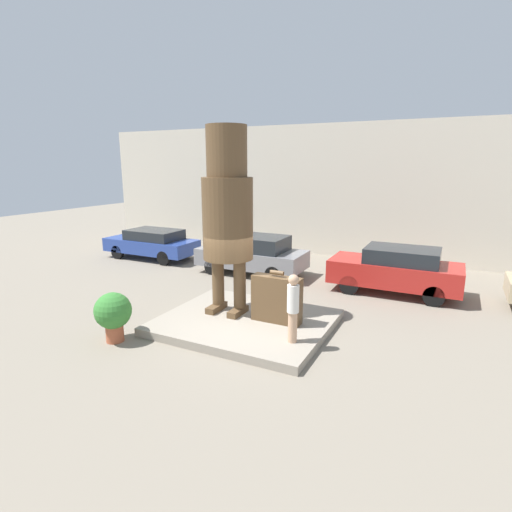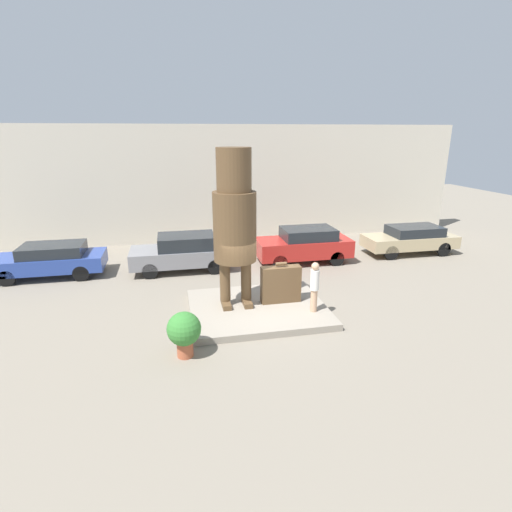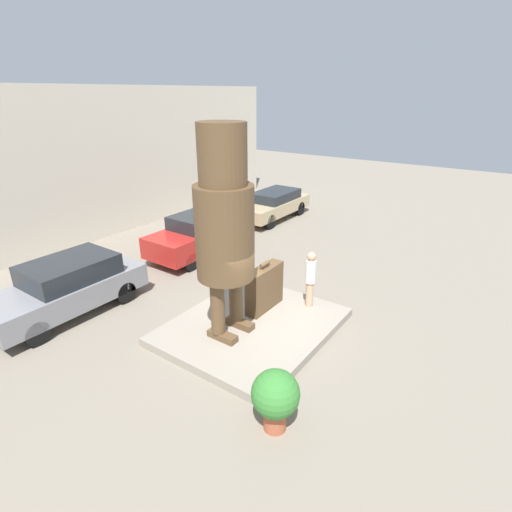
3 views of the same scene
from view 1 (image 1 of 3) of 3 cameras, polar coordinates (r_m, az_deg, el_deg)
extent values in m
plane|color=gray|center=(11.44, -1.51, -9.97)|extent=(60.00, 60.00, 0.00)
cube|color=gray|center=(11.40, -1.51, -9.45)|extent=(4.60, 3.86, 0.23)
cube|color=beige|center=(20.02, 12.32, 9.04)|extent=(28.00, 0.60, 6.34)
cube|color=brown|center=(11.97, -5.66, -7.34)|extent=(0.28, 0.81, 0.18)
cube|color=brown|center=(11.62, -2.60, -7.93)|extent=(0.28, 0.81, 0.18)
cylinder|color=brown|center=(11.81, -5.43, -3.51)|extent=(0.36, 0.36, 1.42)
cylinder|color=brown|center=(11.46, -2.34, -3.99)|extent=(0.36, 0.36, 1.42)
cylinder|color=brown|center=(11.24, -4.06, 5.34)|extent=(1.42, 1.42, 2.29)
cylinder|color=brown|center=(11.14, -4.21, 14.70)|extent=(1.12, 1.12, 1.37)
cube|color=brown|center=(10.94, 2.97, -6.19)|extent=(1.38, 0.39, 1.29)
cylinder|color=brown|center=(10.72, 3.02, -2.40)|extent=(0.38, 0.12, 0.12)
cylinder|color=tan|center=(9.86, 5.24, -10.06)|extent=(0.22, 0.22, 0.77)
cylinder|color=white|center=(9.60, 5.33, -6.09)|extent=(0.29, 0.29, 0.68)
sphere|color=tan|center=(9.46, 5.39, -3.41)|extent=(0.26, 0.26, 0.26)
cube|color=#284293|center=(19.83, -14.73, 1.49)|extent=(4.52, 1.81, 0.63)
cube|color=#1E2328|center=(19.58, -14.33, 2.99)|extent=(2.49, 1.63, 0.46)
cylinder|color=black|center=(20.27, -19.18, 0.53)|extent=(0.66, 0.18, 0.66)
cylinder|color=black|center=(21.41, -16.08, 1.38)|extent=(0.66, 0.18, 0.66)
cylinder|color=black|center=(18.39, -13.05, -0.31)|extent=(0.66, 0.18, 0.66)
cylinder|color=black|center=(19.64, -10.04, 0.68)|extent=(0.66, 0.18, 0.66)
cube|color=gray|center=(16.48, -0.66, -0.24)|extent=(4.45, 1.88, 0.69)
cube|color=#1E2328|center=(16.25, 0.03, 1.87)|extent=(2.45, 1.69, 0.58)
cylinder|color=black|center=(16.52, -6.27, -1.52)|extent=(0.67, 0.18, 0.67)
cylinder|color=black|center=(17.93, -3.33, -0.30)|extent=(0.67, 0.18, 0.67)
cylinder|color=black|center=(15.25, 2.49, -2.71)|extent=(0.67, 0.18, 0.67)
cylinder|color=black|center=(16.76, 4.88, -1.28)|extent=(0.67, 0.18, 0.67)
cube|color=#B2231E|center=(14.82, 19.12, -2.29)|extent=(4.39, 1.84, 0.80)
cube|color=#1E2328|center=(14.65, 20.16, 0.09)|extent=(2.42, 1.66, 0.51)
cylinder|color=black|center=(14.37, 13.16, -4.03)|extent=(0.68, 0.18, 0.68)
cylinder|color=black|center=(15.93, 14.58, -2.42)|extent=(0.68, 0.18, 0.68)
cylinder|color=black|center=(14.04, 24.05, -5.26)|extent=(0.68, 0.18, 0.68)
cylinder|color=black|center=(15.63, 24.38, -3.48)|extent=(0.68, 0.18, 0.68)
cylinder|color=#AD5638|center=(11.07, -19.52, -10.35)|extent=(0.45, 0.45, 0.44)
sphere|color=#387F33|center=(10.85, -19.77, -7.35)|extent=(0.94, 0.94, 0.94)
camera|label=2|loc=(8.33, -87.33, 10.87)|focal=28.00mm
camera|label=3|loc=(13.23, -48.58, 15.81)|focal=28.00mm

